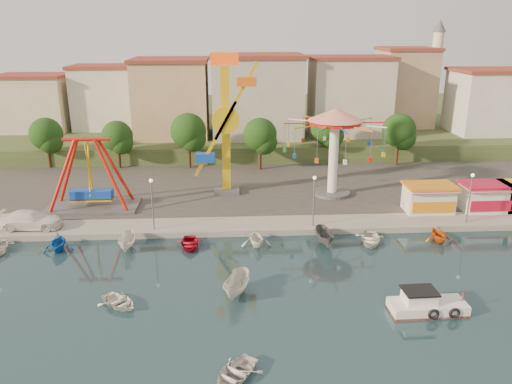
{
  "coord_description": "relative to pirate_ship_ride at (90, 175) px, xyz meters",
  "views": [
    {
      "loc": [
        -0.46,
        -33.61,
        19.9
      ],
      "look_at": [
        2.27,
        14.0,
        4.0
      ],
      "focal_mm": 35.0,
      "sensor_mm": 36.0,
      "label": 1
    }
  ],
  "objects": [
    {
      "name": "cabin_motorboat",
      "position": [
        29.39,
        -22.2,
        -3.87
      ],
      "size": [
        5.58,
        2.35,
        1.95
      ],
      "rotation": [
        0.0,
        0.0,
        0.03
      ],
      "color": "white",
      "rests_on": "ground"
    },
    {
      "name": "building_4",
      "position": [
        34.72,
        32.52,
        3.22
      ],
      "size": [
        10.75,
        9.23,
        9.24
      ],
      "primitive_type": "cube",
      "color": "beige",
      "rests_on": "hill_terrace"
    },
    {
      "name": "quay_deck",
      "position": [
        15.65,
        42.32,
        -4.09
      ],
      "size": [
        200.0,
        100.0,
        0.6
      ],
      "primitive_type": "cube",
      "color": "#9E998E",
      "rests_on": "ground"
    },
    {
      "name": "booth_mid",
      "position": [
        43.23,
        -3.2,
        -2.23
      ],
      "size": [
        5.4,
        3.78,
        3.08
      ],
      "color": "white",
      "rests_on": "quay_deck"
    },
    {
      "name": "tree_0",
      "position": [
        -10.35,
        17.29,
        1.08
      ],
      "size": [
        4.6,
        4.6,
        7.19
      ],
      "color": "#382314",
      "rests_on": "quay_deck"
    },
    {
      "name": "building_0",
      "position": [
        -17.72,
        26.38,
        4.54
      ],
      "size": [
        9.26,
        9.53,
        11.87
      ],
      "primitive_type": "cube",
      "color": "beige",
      "rests_on": "hill_terrace"
    },
    {
      "name": "rowboat_b",
      "position": [
        15.34,
        -28.61,
        -4.03
      ],
      "size": [
        4.17,
        4.37,
        0.74
      ],
      "primitive_type": "imported",
      "rotation": [
        0.0,
        0.0,
        -0.64
      ],
      "color": "silver",
      "rests_on": "ground"
    },
    {
      "name": "kamikaze_tower",
      "position": [
        15.2,
        4.5,
        4.15
      ],
      "size": [
        5.41,
        3.1,
        16.5
      ],
      "color": "#59595E",
      "rests_on": "quay_deck"
    },
    {
      "name": "moored_boat_6",
      "position": [
        28.71,
        -9.88,
        -3.99
      ],
      "size": [
        3.62,
        4.43,
        0.8
      ],
      "primitive_type": "imported",
      "rotation": [
        0.0,
        0.0,
        -0.24
      ],
      "color": "white",
      "rests_on": "ground"
    },
    {
      "name": "lamp_post_2",
      "position": [
        23.65,
        -6.68,
        -1.29
      ],
      "size": [
        0.14,
        0.14,
        5.0
      ],
      "primitive_type": "cylinder",
      "color": "#59595E",
      "rests_on": "quay_deck"
    },
    {
      "name": "asphalt_pad",
      "position": [
        15.65,
        10.32,
        -3.79
      ],
      "size": [
        90.0,
        28.0,
        0.01
      ],
      "primitive_type": "cube",
      "color": "#4C4944",
      "rests_on": "quay_deck"
    },
    {
      "name": "building_5",
      "position": [
        48.02,
        30.65,
        4.21
      ],
      "size": [
        12.77,
        10.96,
        11.21
      ],
      "primitive_type": "cube",
      "color": "tan",
      "rests_on": "hill_terrace"
    },
    {
      "name": "tree_1",
      "position": [
        -0.35,
        16.56,
        0.81
      ],
      "size": [
        4.35,
        4.35,
        6.8
      ],
      "color": "#382314",
      "rests_on": "quay_deck"
    },
    {
      "name": "tree_2",
      "position": [
        9.65,
        16.13,
        1.52
      ],
      "size": [
        5.02,
        5.02,
        7.85
      ],
      "color": "#382314",
      "rests_on": "quay_deck"
    },
    {
      "name": "skiff",
      "position": [
        15.68,
        -18.95,
        -3.58
      ],
      "size": [
        2.82,
        4.51,
        1.63
      ],
      "primitive_type": "imported",
      "rotation": [
        0.0,
        0.0,
        -0.31
      ],
      "color": "silver",
      "rests_on": "ground"
    },
    {
      "name": "moored_boat_4",
      "position": [
        17.68,
        -9.88,
        -3.54
      ],
      "size": [
        3.03,
        3.44,
        1.72
      ],
      "primitive_type": "imported",
      "rotation": [
        0.0,
        0.0,
        0.07
      ],
      "color": "white",
      "rests_on": "ground"
    },
    {
      "name": "moored_boat_2",
      "position": [
        5.6,
        -9.88,
        -3.7
      ],
      "size": [
        1.35,
        3.59,
        1.39
      ],
      "primitive_type": "imported",
      "rotation": [
        0.0,
        0.0,
        -0.0
      ],
      "color": "silver",
      "rests_on": "ground"
    },
    {
      "name": "lamp_post_1",
      "position": [
        7.65,
        -6.68,
        -1.29
      ],
      "size": [
        0.14,
        0.14,
        5.0
      ],
      "primitive_type": "cylinder",
      "color": "#59595E",
      "rests_on": "quay_deck"
    },
    {
      "name": "minaret",
      "position": [
        51.65,
        34.32,
        8.15
      ],
      "size": [
        2.8,
        2.8,
        18.0
      ],
      "color": "silver",
      "rests_on": "hill_terrace"
    },
    {
      "name": "rowboat_a",
      "position": [
        6.85,
        -20.06,
        -4.05
      ],
      "size": [
        4.05,
        3.99,
        0.69
      ],
      "primitive_type": "imported",
      "rotation": [
        0.0,
        0.0,
        0.83
      ],
      "color": "white",
      "rests_on": "ground"
    },
    {
      "name": "moored_boat_3",
      "position": [
        11.4,
        -9.88,
        -4.03
      ],
      "size": [
        2.8,
        3.74,
        0.74
      ],
      "primitive_type": "imported",
      "rotation": [
        0.0,
        0.0,
        0.08
      ],
      "color": "#A90D23",
      "rests_on": "ground"
    },
    {
      "name": "hill_terrace",
      "position": [
        15.65,
        47.32,
        -2.89
      ],
      "size": [
        200.0,
        60.0,
        3.0
      ],
      "primitive_type": "cube",
      "color": "#384C26",
      "rests_on": "ground"
    },
    {
      "name": "lamp_post_3",
      "position": [
        39.65,
        -6.68,
        -1.29
      ],
      "size": [
        0.14,
        0.14,
        5.0
      ],
      "primitive_type": "cylinder",
      "color": "#59595E",
      "rests_on": "quay_deck"
    },
    {
      "name": "building_2",
      "position": [
        7.47,
        32.28,
        4.22
      ],
      "size": [
        11.95,
        9.28,
        11.23
      ],
      "primitive_type": "cube",
      "color": "tan",
      "rests_on": "hill_terrace"
    },
    {
      "name": "building_3",
      "position": [
        21.26,
        29.12,
        3.2
      ],
      "size": [
        12.59,
        10.5,
        9.2
      ],
      "primitive_type": "cube",
      "color": "beige",
      "rests_on": "hill_terrace"
    },
    {
      "name": "booth_left",
      "position": [
        36.9,
        -3.2,
        -2.23
      ],
      "size": [
        5.4,
        3.78,
        3.08
      ],
      "color": "white",
      "rests_on": "quay_deck"
    },
    {
      "name": "moored_boat_1",
      "position": [
        -0.77,
        -9.88,
        -3.55
      ],
      "size": [
        3.08,
        3.47,
        1.68
      ],
      "primitive_type": "imported",
      "rotation": [
        0.0,
        0.0,
        0.11
      ],
      "color": "#145CB5",
      "rests_on": "ground"
    },
    {
      "name": "pirate_ship_ride",
      "position": [
        0.0,
        0.0,
        0.0
      ],
      "size": [
        10.0,
        5.0,
        8.0
      ],
      "color": "#59595E",
      "rests_on": "quay_deck"
    },
    {
      "name": "building_6",
      "position": [
        59.8,
        29.09,
        4.78
      ],
      "size": [
        8.23,
        8.98,
        12.36
      ],
      "primitive_type": "cube",
      "color": "silver",
      "rests_on": "hill_terrace"
    },
    {
      "name": "building_1",
      "position": [
        -5.68,
        31.7,
        2.92
      ],
      "size": [
        12.33,
        9.01,
        8.63
      ],
      "primitive_type": "cube",
      "color": "silver",
      "rests_on": "hill_terrace"
    },
    {
      "name": "ground",
      "position": [
        15.65,
        -19.68,
        -4.39
      ],
      "size": [
        200.0,
        200.0,
        0.0
      ],
      "primitive_type": "plane",
      "color": "#132E35",
      "rests_on": "ground"
    },
    {
      "name": "moored_boat_7",
      "position": [
        35.42,
        -9.88,
        -3.61
      ],
      "size": [
        2.59,
        3.0,
        1.57
      ],
      "primitive_type": "imported",
      "rotation": [
        0.0,
        0.0,
        -0.01
      ],
      "color": "#CE5712",
      "rests_on": "ground"
    },
    {
      "name": "wave_swinger",
      "position": [
        27.55,
        3.02,
        3.8
      ],
      "size": [
        11.6,
        11.6,
        10.4
      ],
      "color": "#59595E",
      "rests_on": "quay_deck"
    },
    {
      "name": "van",
      "position": [
        -4.72,
        -5.68,
        -2.91
      ],
      "size": [
        6.18,
        2.65,
        1.77
      ],
      "primitive_type": "imported",
      "rotation": [
        0.0,
        0.0,
        1.54
      ],
      "color": "white",
      "rests_on": "quay_deck"
    },
    {
      "name": "tree_3",
      "position": [
        19.65,
        14.68,
        1.16
      ],
      "size": [
        4.68,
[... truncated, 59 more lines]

